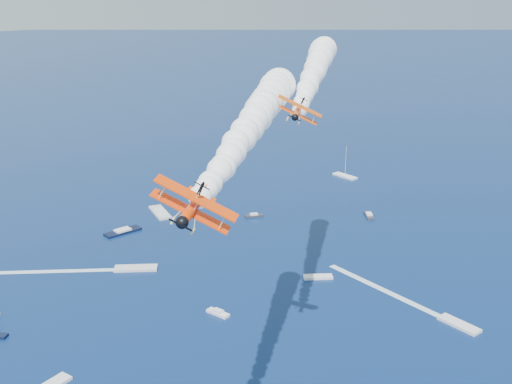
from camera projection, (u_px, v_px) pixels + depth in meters
biplane_lead at (297, 112)px, 105.41m from camera, size 11.21×11.28×7.94m
biplane_trail at (193, 208)px, 68.22m from camera, size 13.59×13.74×9.75m
smoke_trail_lead at (314, 73)px, 131.78m from camera, size 60.82×60.81×10.64m
smoke_trail_trail at (249, 127)px, 94.48m from camera, size 60.82×60.80×10.64m
spectator_boats at (101, 275)px, 180.73m from camera, size 236.80×176.30×0.70m
boat_wakes at (103, 356)px, 143.00m from camera, size 167.88×112.22×0.04m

